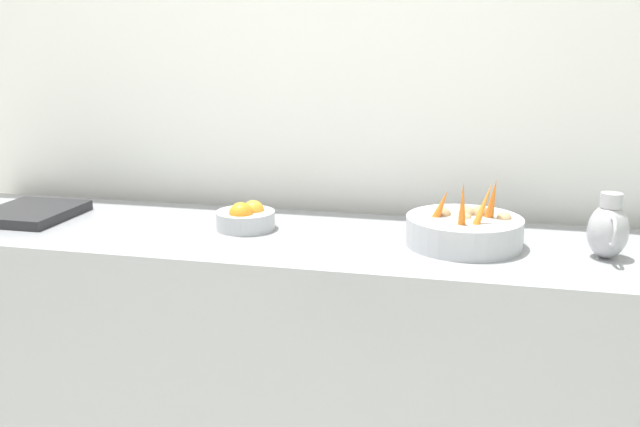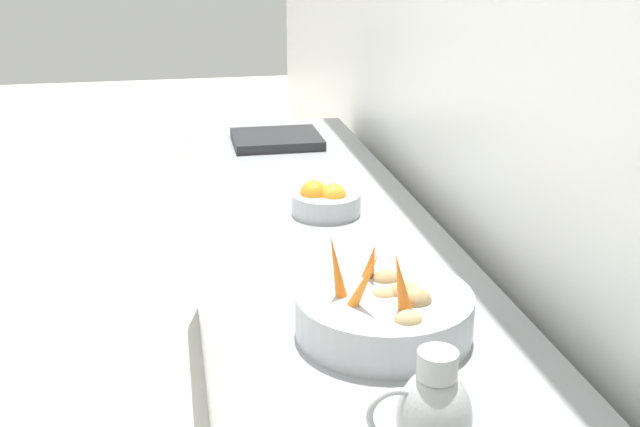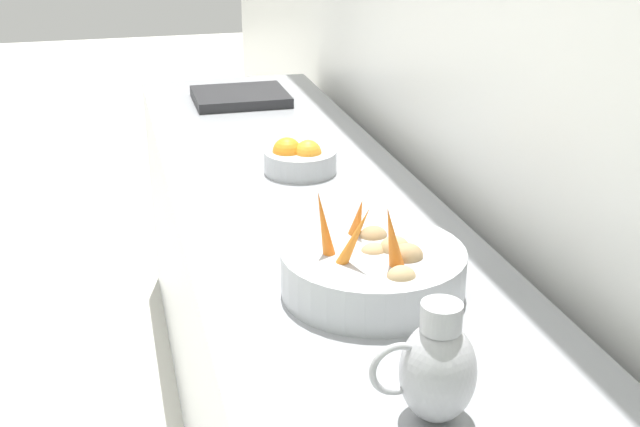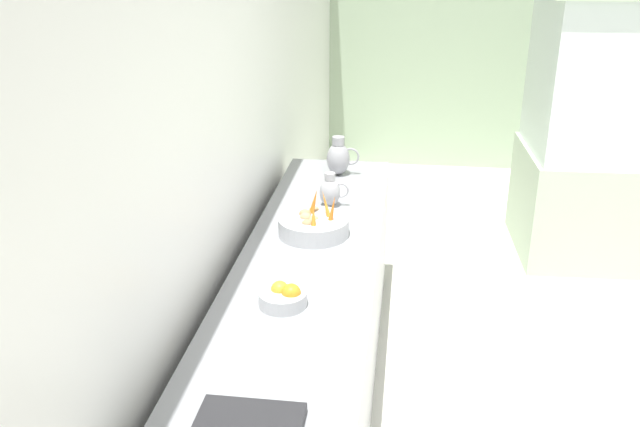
# 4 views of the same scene
# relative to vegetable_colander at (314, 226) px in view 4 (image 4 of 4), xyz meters

# --- Properties ---
(tile_wall_left) EXTENTS (0.10, 8.09, 3.00)m
(tile_wall_left) POSITION_rel_vegetable_colander_xyz_m (-0.44, 0.16, 0.57)
(tile_wall_left) COLOR white
(tile_wall_left) RESTS_ON ground_plane
(prep_counter) EXTENTS (0.67, 3.23, 0.88)m
(prep_counter) POSITION_rel_vegetable_colander_xyz_m (0.01, -0.34, -0.49)
(prep_counter) COLOR gray
(prep_counter) RESTS_ON ground_plane
(vegetable_colander) EXTENTS (0.37, 0.37, 0.23)m
(vegetable_colander) POSITION_rel_vegetable_colander_xyz_m (0.00, 0.00, 0.00)
(vegetable_colander) COLOR #ADAFB5
(vegetable_colander) RESTS_ON prep_counter
(orange_bowl) EXTENTS (0.20, 0.20, 0.10)m
(orange_bowl) POSITION_rel_vegetable_colander_xyz_m (-0.02, -0.74, -0.01)
(orange_bowl) COLOR #ADAFB5
(orange_bowl) RESTS_ON prep_counter
(metal_pitcher_tall) EXTENTS (0.21, 0.15, 0.25)m
(metal_pitcher_tall) POSITION_rel_vegetable_colander_xyz_m (0.03, 0.98, 0.06)
(metal_pitcher_tall) COLOR #939399
(metal_pitcher_tall) RESTS_ON prep_counter
(metal_pitcher_short) EXTENTS (0.17, 0.12, 0.20)m
(metal_pitcher_short) POSITION_rel_vegetable_colander_xyz_m (0.04, 0.42, 0.04)
(metal_pitcher_short) COLOR #A3A3A8
(metal_pitcher_short) RESTS_ON prep_counter
(glass_block_booth) EXTENTS (1.57, 1.12, 2.03)m
(glass_block_booth) POSITION_rel_vegetable_colander_xyz_m (2.10, 1.95, 0.07)
(glass_block_booth) COLOR #ADC1A3
(glass_block_booth) RESTS_ON ground_plane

